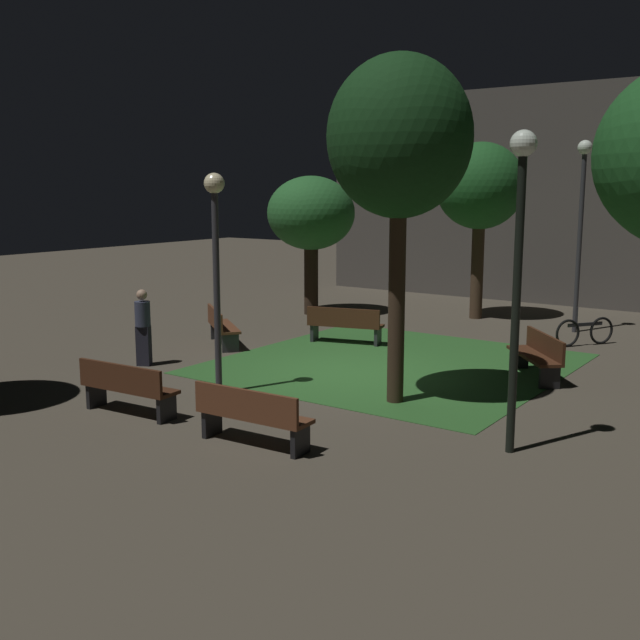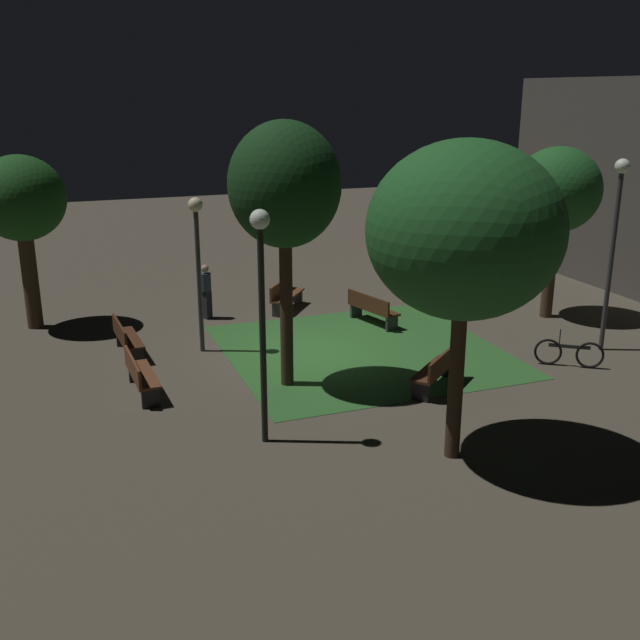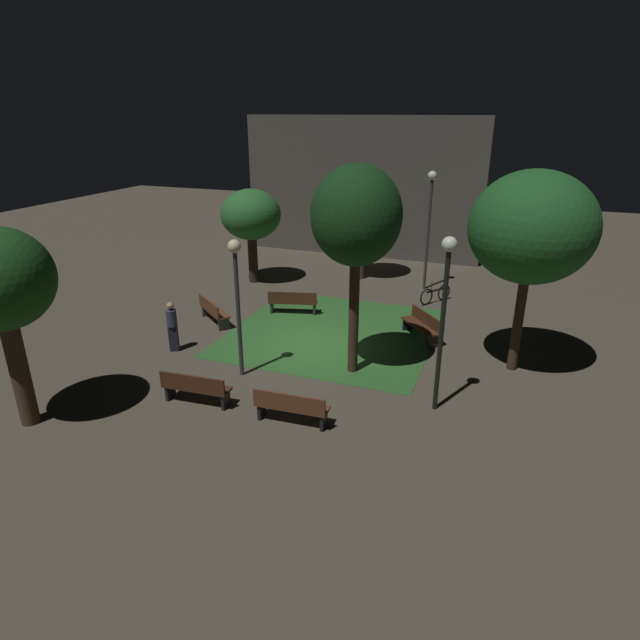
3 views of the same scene
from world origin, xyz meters
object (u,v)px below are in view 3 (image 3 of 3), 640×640
bench_front_left (422,325)px  tree_back_left (251,216)px  bench_path_side (291,406)px  tree_near_wall (532,228)px  pedestrian (172,325)px  bench_lawn_edge (213,310)px  lamp_post_path_center (430,211)px  bench_by_lamp (293,301)px  tree_right_canopy (356,218)px  bench_front_right (195,387)px  tree_tall_center (363,195)px  lamp_post_plaza_east (445,296)px  lamp_post_plaza_west (237,284)px  bicycle (435,294)px

bench_front_left → tree_back_left: size_ratio=0.42×
bench_path_side → tree_near_wall: 7.88m
tree_near_wall → pedestrian: bearing=-166.5°
bench_lawn_edge → pedestrian: size_ratio=1.07×
bench_path_side → lamp_post_path_center: size_ratio=0.38×
bench_by_lamp → tree_right_canopy: tree_right_canopy is taller
bench_front_right → tree_back_left: (-3.41, 9.91, 2.43)m
bench_path_side → tree_tall_center: bearing=98.5°
bench_by_lamp → bench_front_left: 4.94m
bench_path_side → lamp_post_plaza_east: size_ratio=0.41×
tree_tall_center → lamp_post_plaza_west: 10.22m
bench_front_left → pedestrian: bearing=-152.6°
tree_back_left → tree_near_wall: tree_near_wall is taller
lamp_post_plaza_west → bench_path_side: bearing=-38.5°
lamp_post_plaza_west → lamp_post_path_center: size_ratio=0.81×
tree_right_canopy → lamp_post_plaza_east: 3.22m
bench_path_side → tree_near_wall: tree_near_wall is taller
bicycle → pedestrian: pedestrian is taller
tree_near_wall → tree_tall_center: 9.73m
lamp_post_plaza_east → pedestrian: bearing=175.5°
bench_front_right → bench_lawn_edge: bearing=116.6°
tree_back_left → tree_tall_center: size_ratio=0.82×
lamp_post_plaza_east → lamp_post_path_center: lamp_post_path_center is taller
bench_front_right → lamp_post_plaza_east: (5.80, 1.93, 2.55)m
bench_path_side → lamp_post_plaza_west: (-2.34, 1.86, 2.25)m
bench_front_left → bicycle: 3.69m
lamp_post_plaza_east → bench_front_right: bearing=-161.6°
bench_path_side → bicycle: (1.85, 9.94, -0.14)m
lamp_post_path_center → pedestrian: (-6.26, -8.96, -2.42)m
tree_back_left → bench_by_lamp: bearing=-43.8°
tree_near_wall → bench_path_side: bearing=-134.5°
lamp_post_plaza_west → tree_back_left: bearing=114.9°
bench_front_right → bicycle: bicycle is taller
bench_lawn_edge → tree_right_canopy: (5.72, -1.80, 3.98)m
bench_path_side → bench_lawn_edge: same height
tree_near_wall → tree_right_canopy: size_ratio=0.97×
bench_path_side → tree_near_wall: (4.89, 4.97, 3.67)m
tree_tall_center → bicycle: (3.66, -2.09, -3.33)m
bench_by_lamp → tree_tall_center: bearing=78.1°
bench_path_side → pedestrian: pedestrian is taller
bench_lawn_edge → bicycle: bicycle is taller
tree_back_left → lamp_post_path_center: (7.22, 1.63, 0.36)m
tree_tall_center → lamp_post_plaza_east: 11.26m
bench_path_side → bench_lawn_edge: size_ratio=1.06×
tree_back_left → lamp_post_plaza_east: 12.19m
tree_tall_center → lamp_post_path_center: (2.95, -0.49, -0.41)m
bench_lawn_edge → tree_back_left: tree_back_left is taller
bench_path_side → bench_front_left: 6.57m
bench_by_lamp → tree_near_wall: bearing=-13.6°
tree_tall_center → tree_right_canopy: bearing=-75.0°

